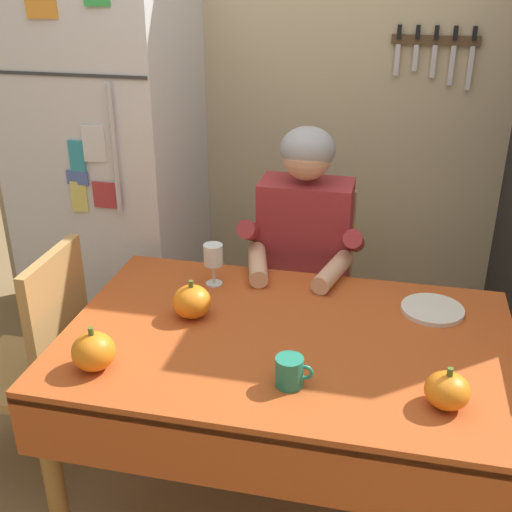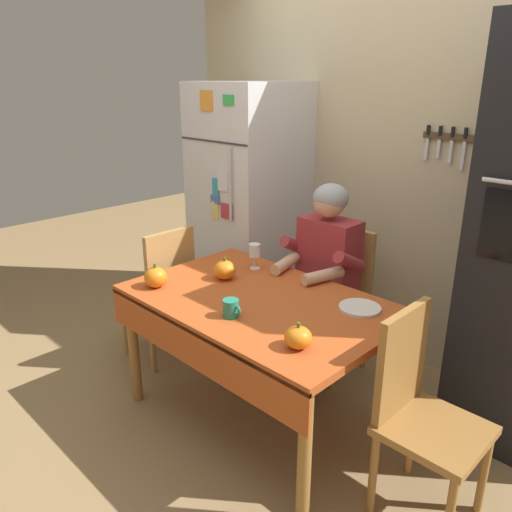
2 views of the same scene
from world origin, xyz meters
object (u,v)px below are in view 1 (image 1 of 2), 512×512
Objects in this scene: dining_table at (285,362)px; coffee_mug at (290,372)px; pumpkin_large at (192,301)px; chair_left_side at (39,358)px; refrigerator at (114,180)px; serving_tray at (432,310)px; pumpkin_medium at (447,391)px; pumpkin_small at (93,351)px; seated_person at (302,258)px; wine_glass at (213,257)px; chair_behind_person at (307,287)px.

coffee_mug is (0.05, -0.22, 0.13)m from dining_table.
dining_table is 10.70× the size of pumpkin_large.
coffee_mug is at bearing -15.37° from chair_left_side.
refrigerator reaches higher than dining_table.
chair_left_side reaches higher than serving_tray.
pumpkin_medium is 0.98m from pumpkin_small.
seated_person is (-0.05, 0.60, 0.08)m from dining_table.
dining_table is at bearing 27.72° from pumpkin_small.
pumpkin_medium is (1.37, -0.26, 0.28)m from chair_left_side.
pumpkin_medium is at bearing -37.94° from refrigerator.
refrigerator is 1.53m from serving_tray.
wine_glass is 0.24m from pumpkin_large.
seated_person is 9.51× the size of pumpkin_large.
seated_person is 5.99× the size of serving_tray.
seated_person is at bearing 121.90° from pumpkin_medium.
dining_table is at bearing 154.59° from pumpkin_medium.
seated_person is 0.59m from serving_tray.
seated_person is 11.72× the size of coffee_mug.
dining_table is 0.36m from pumpkin_large.
wine_glass is (-0.27, -0.48, 0.34)m from chair_behind_person.
dining_table is 0.54m from pumpkin_medium.
chair_behind_person reaches higher than dining_table.
chair_behind_person is 8.75× the size of coffee_mug.
seated_person is (0.00, -0.19, 0.23)m from chair_behind_person.
coffee_mug is at bearing -128.22° from serving_tray.
seated_person is at bearing -17.17° from refrigerator.
wine_glass reaches higher than coffee_mug.
pumpkin_large reaches higher than serving_tray.
chair_left_side is at bearing -176.31° from pumpkin_large.
chair_left_side is at bearing -138.54° from chair_behind_person.
refrigerator is at bearing 174.29° from chair_behind_person.
wine_glass is 0.61m from pumpkin_small.
chair_left_side is at bearing -146.48° from seated_person.
pumpkin_medium is (1.42, -1.11, -0.11)m from refrigerator.
pumpkin_small is (-0.98, -0.05, 0.01)m from pumpkin_medium.
dining_table is (0.95, -0.88, -0.24)m from refrigerator.
chair_behind_person is (0.90, -0.09, -0.39)m from refrigerator.
chair_behind_person is at bearing -5.71° from refrigerator.
pumpkin_small is (-0.51, -0.27, 0.14)m from dining_table.
chair_left_side is 8.75× the size of coffee_mug.
pumpkin_small is at bearing -152.28° from dining_table.
seated_person is at bearing 47.19° from wine_glass.
coffee_mug is 0.56m from pumpkin_small.
chair_behind_person is at bearing 41.46° from chair_left_side.
dining_table is 1.51× the size of chair_behind_person.
refrigerator is 0.85m from wine_glass.
serving_tray is (1.40, -0.61, -0.15)m from refrigerator.
refrigerator is 0.96m from seated_person.
refrigerator is 1.32m from dining_table.
pumpkin_small is (-0.46, -0.87, 0.06)m from seated_person.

